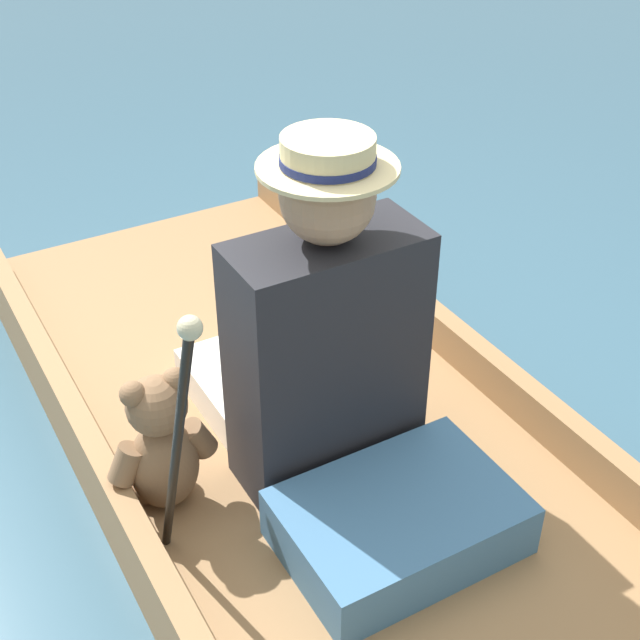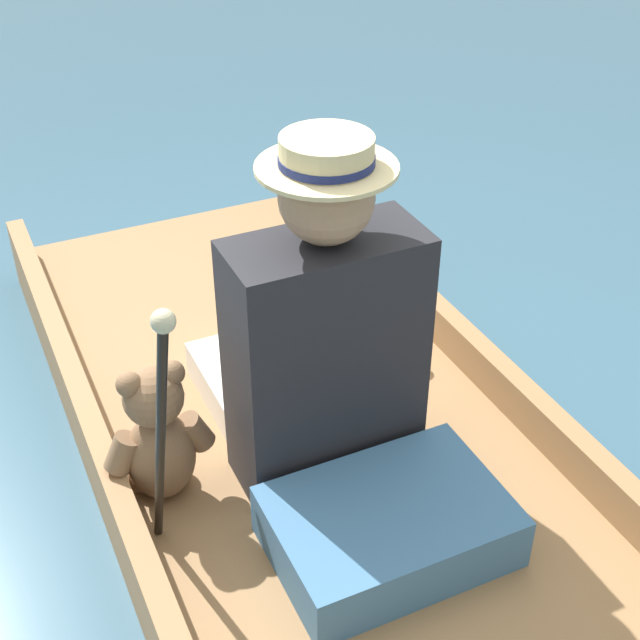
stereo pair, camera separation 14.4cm
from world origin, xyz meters
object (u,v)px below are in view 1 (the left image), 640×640
Objects in this scene: seated_person at (315,344)px; wine_glass at (366,312)px; teddy_bear at (161,445)px; walking_cane at (178,435)px.

wine_glass is at bearing 50.76° from seated_person.
seated_person reaches higher than teddy_bear.
wine_glass is 0.26× the size of walking_cane.
seated_person reaches higher than wine_glass.
walking_cane reaches higher than teddy_bear.
walking_cane is (-0.06, -0.31, 0.30)m from teddy_bear.
teddy_bear is at bearing 79.94° from walking_cane.
seated_person is at bearing -1.99° from teddy_bear.
teddy_bear is at bearing -173.84° from seated_person.
walking_cane reaches higher than wine_glass.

